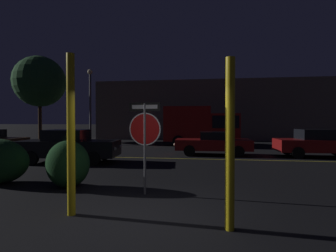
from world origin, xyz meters
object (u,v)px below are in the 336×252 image
(stop_sign, at_px, (145,130))
(delivery_truck, at_px, (202,125))
(street_lamp, at_px, (90,97))
(yellow_pole_left, at_px, (71,135))
(tree_0, at_px, (40,82))
(passing_car_2, at_px, (213,143))
(yellow_pole_right, at_px, (230,144))
(hedge_bush_1, at_px, (68,164))
(passing_car_3, at_px, (317,143))
(passing_car_1, at_px, (70,146))

(stop_sign, height_order, delivery_truck, delivery_truck)
(street_lamp, bearing_deg, yellow_pole_left, -66.54)
(street_lamp, distance_m, tree_0, 7.03)
(stop_sign, xyz_separation_m, passing_car_2, (1.96, 8.10, -1.00))
(yellow_pole_right, xyz_separation_m, hedge_bush_1, (-4.27, 2.29, -0.82))
(stop_sign, xyz_separation_m, passing_car_3, (7.31, 8.05, -0.94))
(stop_sign, xyz_separation_m, yellow_pole_left, (-1.12, -1.65, -0.05))
(yellow_pole_right, distance_m, tree_0, 24.23)
(passing_car_3, height_order, tree_0, tree_0)
(passing_car_3, distance_m, street_lamp, 16.09)
(passing_car_2, distance_m, street_lamp, 11.31)
(yellow_pole_right, height_order, hedge_bush_1, yellow_pole_right)
(stop_sign, height_order, yellow_pole_left, yellow_pole_left)
(stop_sign, height_order, passing_car_3, stop_sign)
(tree_0, bearing_deg, street_lamp, -23.57)
(passing_car_3, xyz_separation_m, delivery_truck, (-6.08, 5.08, 0.86))
(passing_car_1, relative_size, passing_car_3, 1.06)
(passing_car_2, bearing_deg, passing_car_1, 117.59)
(stop_sign, height_order, street_lamp, street_lamp)
(yellow_pole_left, relative_size, passing_car_2, 0.77)
(yellow_pole_right, bearing_deg, hedge_bush_1, 151.82)
(stop_sign, relative_size, passing_car_3, 0.55)
(yellow_pole_left, distance_m, street_lamp, 16.41)
(yellow_pole_right, height_order, delivery_truck, yellow_pole_right)
(yellow_pole_right, distance_m, passing_car_2, 10.07)
(hedge_bush_1, bearing_deg, stop_sign, -8.65)
(stop_sign, relative_size, passing_car_2, 0.56)
(stop_sign, height_order, passing_car_1, stop_sign)
(delivery_truck, height_order, street_lamp, street_lamp)
(stop_sign, height_order, passing_car_2, stop_sign)
(yellow_pole_left, distance_m, passing_car_2, 10.27)
(yellow_pole_left, height_order, hedge_bush_1, yellow_pole_left)
(delivery_truck, relative_size, tree_0, 0.70)
(stop_sign, xyz_separation_m, passing_car_1, (-4.56, 4.53, -0.91))
(passing_car_3, xyz_separation_m, street_lamp, (-14.90, 5.22, 3.08))
(stop_sign, distance_m, tree_0, 21.50)
(passing_car_3, distance_m, tree_0, 23.09)
(yellow_pole_right, bearing_deg, yellow_pole_left, 174.70)
(stop_sign, distance_m, yellow_pole_left, 2.00)
(yellow_pole_left, height_order, passing_car_3, yellow_pole_left)
(yellow_pole_left, distance_m, delivery_truck, 14.97)
(passing_car_2, bearing_deg, hedge_bush_1, 150.00)
(hedge_bush_1, bearing_deg, yellow_pole_right, -28.18)
(stop_sign, bearing_deg, passing_car_3, 52.76)
(passing_car_1, xyz_separation_m, passing_car_2, (6.52, 3.58, -0.09))
(yellow_pole_right, height_order, passing_car_3, yellow_pole_right)
(passing_car_3, relative_size, street_lamp, 0.71)
(yellow_pole_left, distance_m, passing_car_1, 7.12)
(hedge_bush_1, distance_m, passing_car_1, 4.74)
(stop_sign, distance_m, yellow_pole_right, 2.76)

